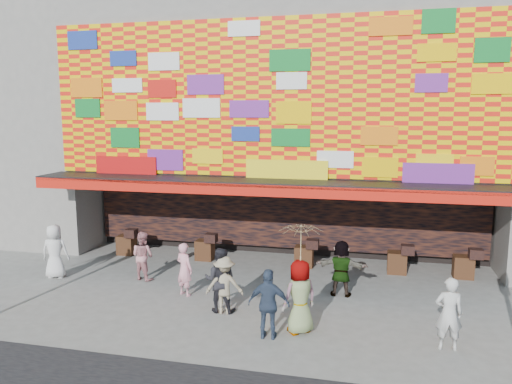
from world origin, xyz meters
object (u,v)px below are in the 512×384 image
at_px(ped_a, 55,251).
at_px(ped_g, 300,297).
at_px(ped_c, 220,280).
at_px(ped_e, 269,304).
at_px(ped_f, 341,268).
at_px(ped_i, 143,256).
at_px(parasol, 301,243).
at_px(ped_b, 184,269).
at_px(ped_h, 449,314).
at_px(ped_d, 224,285).

bearing_deg(ped_a, ped_g, 152.46).
height_order(ped_c, ped_e, ped_c).
bearing_deg(ped_f, ped_e, 67.08).
bearing_deg(ped_i, ped_a, 26.33).
bearing_deg(ped_g, parasol, -39.34).
xyz_separation_m(ped_b, ped_e, (2.87, -2.14, 0.06)).
distance_m(ped_b, ped_h, 7.00).
bearing_deg(ped_c, parasol, 156.66).
distance_m(ped_a, ped_h, 11.49).
bearing_deg(ped_d, ped_e, 129.68).
height_order(ped_a, ped_h, ped_a).
bearing_deg(ped_b, parasol, 179.59).
height_order(ped_b, ped_h, ped_h).
bearing_deg(ped_h, ped_b, -19.28).
bearing_deg(ped_i, ped_c, 165.19).
bearing_deg(ped_b, ped_d, 171.62).
bearing_deg(ped_e, ped_h, -176.81).
bearing_deg(ped_e, ped_a, -21.99).
relative_size(ped_e, parasol, 0.88).
relative_size(ped_c, ped_i, 1.13).
xyz_separation_m(ped_g, parasol, (-0.00, 0.00, 1.28)).
bearing_deg(ped_b, ped_g, 179.59).
xyz_separation_m(ped_d, ped_e, (1.41, -1.17, 0.07)).
relative_size(ped_a, ped_i, 1.12).
height_order(ped_g, parasol, parasol).
distance_m(ped_c, ped_d, 0.19).
xyz_separation_m(ped_c, ped_f, (2.98, 1.85, -0.05)).
bearing_deg(ped_i, parasol, 169.64).
bearing_deg(ped_f, ped_c, 33.62).
relative_size(ped_b, ped_d, 1.01).
relative_size(ped_c, parasol, 0.91).
distance_m(ped_d, ped_f, 3.44).
relative_size(ped_c, ped_h, 1.04).
bearing_deg(ped_a, ped_i, 177.62).
distance_m(ped_a, parasol, 8.40).
relative_size(ped_c, ped_e, 1.04).
bearing_deg(ped_i, ped_e, 162.44).
height_order(ped_d, ped_f, ped_f).
bearing_deg(ped_e, parasol, -146.64).
xyz_separation_m(ped_b, ped_i, (-1.75, 0.99, -0.01)).
xyz_separation_m(ped_c, ped_h, (5.45, -0.89, -0.03)).
bearing_deg(ped_h, ped_d, -13.23).
height_order(ped_a, ped_d, ped_a).
distance_m(ped_e, ped_i, 5.58).
bearing_deg(ped_d, ped_c, -42.54).
xyz_separation_m(ped_e, ped_h, (3.90, 0.37, -0.00)).
xyz_separation_m(ped_c, ped_g, (2.19, -0.80, 0.03)).
height_order(ped_b, ped_f, ped_f).
bearing_deg(parasol, ped_d, 160.90).
relative_size(ped_f, parasol, 0.85).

